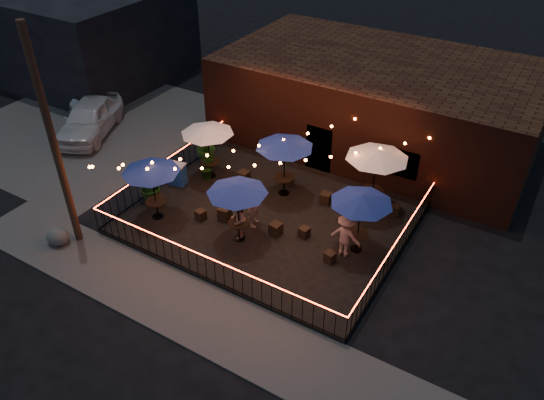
{
  "coord_description": "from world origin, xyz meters",
  "views": [
    {
      "loc": [
        8.44,
        -11.82,
        12.48
      ],
      "look_at": [
        0.11,
        1.99,
        1.0
      ],
      "focal_mm": 35.0,
      "sensor_mm": 36.0,
      "label": 1
    }
  ],
  "objects_px": {
    "cafe_table_4": "(362,200)",
    "cooler": "(177,174)",
    "cafe_table_3": "(285,144)",
    "utility_pole": "(54,144)",
    "boulder": "(58,236)",
    "cafe_table_5": "(377,154)",
    "cafe_table_1": "(207,130)",
    "cafe_table_2": "(237,189)",
    "cafe_table_0": "(151,169)"
  },
  "relations": [
    {
      "from": "cafe_table_4",
      "to": "cooler",
      "type": "bearing_deg",
      "value": 179.88
    },
    {
      "from": "cafe_table_3",
      "to": "utility_pole",
      "type": "bearing_deg",
      "value": -128.71
    },
    {
      "from": "boulder",
      "to": "cafe_table_3",
      "type": "bearing_deg",
      "value": 51.35
    },
    {
      "from": "cafe_table_5",
      "to": "cooler",
      "type": "bearing_deg",
      "value": -160.82
    },
    {
      "from": "utility_pole",
      "to": "cafe_table_1",
      "type": "bearing_deg",
      "value": 73.52
    },
    {
      "from": "cafe_table_2",
      "to": "cafe_table_4",
      "type": "xyz_separation_m",
      "value": [
        3.88,
        1.65,
        -0.01
      ]
    },
    {
      "from": "utility_pole",
      "to": "cafe_table_0",
      "type": "height_order",
      "value": "utility_pole"
    },
    {
      "from": "cafe_table_3",
      "to": "boulder",
      "type": "height_order",
      "value": "cafe_table_3"
    },
    {
      "from": "cafe_table_5",
      "to": "cooler",
      "type": "distance_m",
      "value": 8.23
    },
    {
      "from": "boulder",
      "to": "cafe_table_4",
      "type": "bearing_deg",
      "value": 28.54
    },
    {
      "from": "cafe_table_5",
      "to": "cooler",
      "type": "xyz_separation_m",
      "value": [
        -7.56,
        -2.63,
        -1.91
      ]
    },
    {
      "from": "cafe_table_0",
      "to": "cafe_table_4",
      "type": "distance_m",
      "value": 7.61
    },
    {
      "from": "utility_pole",
      "to": "cooler",
      "type": "height_order",
      "value": "utility_pole"
    },
    {
      "from": "cafe_table_5",
      "to": "cafe_table_2",
      "type": "bearing_deg",
      "value": -127.88
    },
    {
      "from": "cafe_table_2",
      "to": "boulder",
      "type": "distance_m",
      "value": 6.84
    },
    {
      "from": "cafe_table_0",
      "to": "cafe_table_4",
      "type": "relative_size",
      "value": 1.0
    },
    {
      "from": "utility_pole",
      "to": "boulder",
      "type": "distance_m",
      "value": 3.72
    },
    {
      "from": "cafe_table_1",
      "to": "cafe_table_2",
      "type": "bearing_deg",
      "value": -40.04
    },
    {
      "from": "cafe_table_3",
      "to": "cafe_table_4",
      "type": "distance_m",
      "value": 4.31
    },
    {
      "from": "cafe_table_2",
      "to": "cafe_table_3",
      "type": "height_order",
      "value": "cafe_table_3"
    },
    {
      "from": "cafe_table_3",
      "to": "cafe_table_0",
      "type": "bearing_deg",
      "value": -130.75
    },
    {
      "from": "cafe_table_2",
      "to": "cafe_table_4",
      "type": "distance_m",
      "value": 4.21
    },
    {
      "from": "cafe_table_4",
      "to": "boulder",
      "type": "bearing_deg",
      "value": -151.46
    },
    {
      "from": "cafe_table_5",
      "to": "cafe_table_1",
      "type": "bearing_deg",
      "value": -168.01
    },
    {
      "from": "boulder",
      "to": "cafe_table_2",
      "type": "bearing_deg",
      "value": 32.1
    },
    {
      "from": "cafe_table_1",
      "to": "cooler",
      "type": "relative_size",
      "value": 3.04
    },
    {
      "from": "cafe_table_4",
      "to": "cafe_table_5",
      "type": "relative_size",
      "value": 0.86
    },
    {
      "from": "cooler",
      "to": "utility_pole",
      "type": "bearing_deg",
      "value": -112.39
    },
    {
      "from": "cafe_table_3",
      "to": "cooler",
      "type": "distance_m",
      "value": 4.83
    },
    {
      "from": "cafe_table_5",
      "to": "boulder",
      "type": "bearing_deg",
      "value": -138.83
    },
    {
      "from": "cafe_table_3",
      "to": "cafe_table_4",
      "type": "bearing_deg",
      "value": -23.5
    },
    {
      "from": "utility_pole",
      "to": "cafe_table_3",
      "type": "xyz_separation_m",
      "value": [
        5.04,
        6.29,
        -1.55
      ]
    },
    {
      "from": "cafe_table_0",
      "to": "cafe_table_2",
      "type": "xyz_separation_m",
      "value": [
        3.42,
        0.52,
        -0.0
      ]
    },
    {
      "from": "cafe_table_1",
      "to": "cafe_table_2",
      "type": "relative_size",
      "value": 1.1
    },
    {
      "from": "cafe_table_4",
      "to": "boulder",
      "type": "relative_size",
      "value": 2.69
    },
    {
      "from": "utility_pole",
      "to": "cafe_table_1",
      "type": "relative_size",
      "value": 2.77
    },
    {
      "from": "utility_pole",
      "to": "cooler",
      "type": "xyz_separation_m",
      "value": [
        0.9,
        4.59,
        -3.37
      ]
    },
    {
      "from": "cafe_table_3",
      "to": "cafe_table_5",
      "type": "distance_m",
      "value": 3.54
    },
    {
      "from": "cafe_table_2",
      "to": "cafe_table_3",
      "type": "distance_m",
      "value": 3.37
    },
    {
      "from": "cafe_table_3",
      "to": "boulder",
      "type": "xyz_separation_m",
      "value": [
        -5.47,
        -6.84,
        -2.1
      ]
    },
    {
      "from": "cafe_table_2",
      "to": "boulder",
      "type": "bearing_deg",
      "value": -147.9
    },
    {
      "from": "cooler",
      "to": "boulder",
      "type": "height_order",
      "value": "cooler"
    },
    {
      "from": "utility_pole",
      "to": "cafe_table_0",
      "type": "relative_size",
      "value": 3.37
    },
    {
      "from": "cafe_table_1",
      "to": "cafe_table_2",
      "type": "distance_m",
      "value": 4.45
    },
    {
      "from": "utility_pole",
      "to": "cooler",
      "type": "distance_m",
      "value": 5.76
    },
    {
      "from": "cafe_table_5",
      "to": "cooler",
      "type": "height_order",
      "value": "cafe_table_5"
    },
    {
      "from": "cafe_table_2",
      "to": "cooler",
      "type": "relative_size",
      "value": 2.77
    },
    {
      "from": "cafe_table_3",
      "to": "cafe_table_4",
      "type": "height_order",
      "value": "cafe_table_3"
    },
    {
      "from": "cafe_table_1",
      "to": "cafe_table_3",
      "type": "relative_size",
      "value": 1.15
    },
    {
      "from": "cafe_table_1",
      "to": "boulder",
      "type": "bearing_deg",
      "value": -108.66
    }
  ]
}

